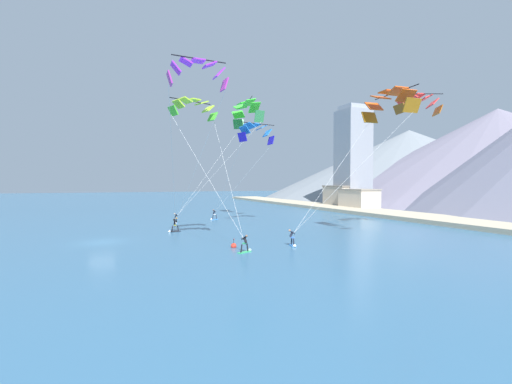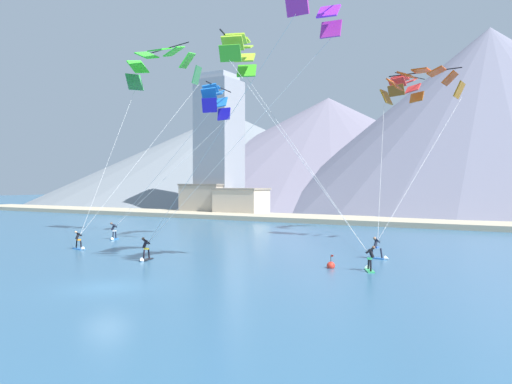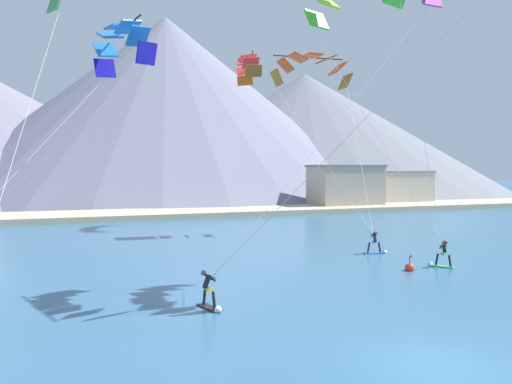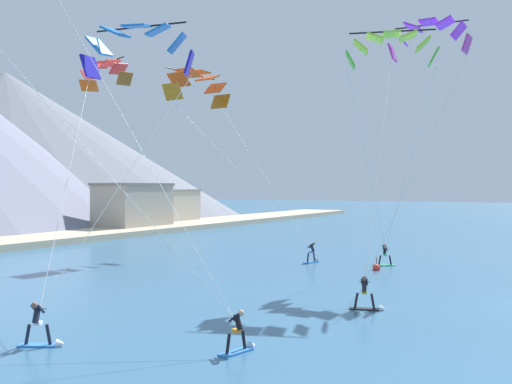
% 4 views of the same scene
% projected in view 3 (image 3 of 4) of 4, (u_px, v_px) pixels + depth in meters
% --- Properties ---
extents(ground_plane, '(400.00, 400.00, 0.00)m').
position_uv_depth(ground_plane, '(436.00, 365.00, 15.17)').
color(ground_plane, '#336084').
extents(kitesurfer_near_trail, '(0.85, 1.78, 1.75)m').
position_uv_depth(kitesurfer_near_trail, '(211.00, 297.00, 21.13)').
color(kitesurfer_near_trail, black).
rests_on(kitesurfer_near_trail, ground).
extents(kitesurfer_mid_center, '(1.79, 0.81, 1.73)m').
position_uv_depth(kitesurfer_mid_center, '(377.00, 246.00, 35.00)').
color(kitesurfer_mid_center, '#337FDB').
rests_on(kitesurfer_mid_center, ground).
extents(kitesurfer_far_left, '(1.14, 1.73, 1.72)m').
position_uv_depth(kitesurfer_far_left, '(440.00, 258.00, 30.38)').
color(kitesurfer_far_left, '#33B266').
rests_on(kitesurfer_far_left, ground).
extents(parafoil_kite_mid_center, '(7.57, 12.51, 14.98)m').
position_uv_depth(parafoil_kite_mid_center, '(312.00, 67.00, 45.29)').
color(parafoil_kite_mid_center, '#A96613').
extents(parafoil_kite_far_right, '(11.56, 6.72, 13.67)m').
position_uv_depth(parafoil_kite_far_right, '(120.00, 43.00, 31.32)').
color(parafoil_kite_far_right, '#1914A1').
extents(parafoil_kite_distant_high_outer, '(2.92, 6.26, 2.63)m').
position_uv_depth(parafoil_kite_distant_high_outer, '(248.00, 66.00, 51.55)').
color(parafoil_kite_distant_high_outer, '#9F5217').
extents(race_marker_buoy, '(0.56, 0.56, 1.02)m').
position_uv_depth(race_marker_buoy, '(409.00, 268.00, 29.18)').
color(race_marker_buoy, red).
rests_on(race_marker_buoy, ground).
extents(shoreline_strip, '(180.00, 10.00, 0.70)m').
position_uv_depth(shoreline_strip, '(159.00, 214.00, 61.78)').
color(shoreline_strip, '#BCAD8E').
rests_on(shoreline_strip, ground).
extents(shore_building_harbour_front, '(10.25, 6.35, 6.48)m').
position_uv_depth(shore_building_harbour_front, '(345.00, 187.00, 73.20)').
color(shore_building_harbour_front, '#A89E8E').
rests_on(shore_building_harbour_front, ground).
extents(shore_building_quay_west, '(9.64, 4.88, 5.57)m').
position_uv_depth(shore_building_quay_west, '(402.00, 188.00, 80.31)').
color(shore_building_quay_west, '#B7AD9E').
rests_on(shore_building_quay_west, ground).
extents(mountain_peak_west_ridge, '(96.36, 96.36, 39.50)m').
position_uv_depth(mountain_peak_west_ridge, '(167.00, 107.00, 111.38)').
color(mountain_peak_west_ridge, slate).
rests_on(mountain_peak_west_ridge, ground).
extents(mountain_peak_east_shoulder, '(97.60, 97.60, 29.81)m').
position_uv_depth(mountain_peak_east_shoulder, '(305.00, 133.00, 126.59)').
color(mountain_peak_east_shoulder, slate).
rests_on(mountain_peak_east_shoulder, ground).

